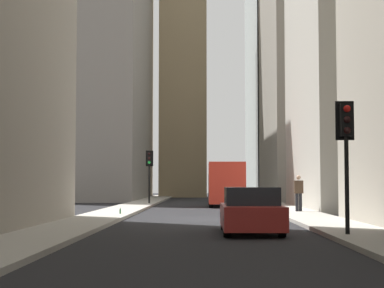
# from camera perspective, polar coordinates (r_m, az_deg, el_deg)

# --- Properties ---
(ground_plane) EXTENTS (135.00, 135.00, 0.00)m
(ground_plane) POSITION_cam_1_polar(r_m,az_deg,el_deg) (26.97, 1.18, -6.83)
(ground_plane) COLOR black
(sidewalk_right) EXTENTS (90.00, 2.20, 0.14)m
(sidewalk_right) POSITION_cam_1_polar(r_m,az_deg,el_deg) (27.33, -8.36, -6.60)
(sidewalk_right) COLOR #A8A399
(sidewalk_right) RESTS_ON ground_plane
(sidewalk_left) EXTENTS (90.00, 2.20, 0.14)m
(sidewalk_left) POSITION_cam_1_polar(r_m,az_deg,el_deg) (27.34, 10.72, -6.57)
(sidewalk_left) COLOR #A8A399
(sidewalk_left) RESTS_ON ground_plane
(building_left_far) EXTENTS (17.18, 10.50, 27.09)m
(building_left_far) POSITION_cam_1_polar(r_m,az_deg,el_deg) (59.14, 11.54, 8.25)
(building_left_far) COLOR gray
(building_left_far) RESTS_ON ground_plane
(building_right_far) EXTENTS (19.52, 10.50, 26.46)m
(building_right_far) POSITION_cam_1_polar(r_m,az_deg,el_deg) (60.60, -9.05, 7.63)
(building_right_far) COLOR gray
(building_right_far) RESTS_ON ground_plane
(church_spire) EXTENTS (5.63, 5.63, 39.51)m
(church_spire) POSITION_cam_1_polar(r_m,az_deg,el_deg) (71.74, -0.77, 11.89)
(church_spire) COLOR #9E8966
(church_spire) RESTS_ON ground_plane
(delivery_truck) EXTENTS (6.46, 2.25, 2.84)m
(delivery_truck) POSITION_cam_1_polar(r_m,az_deg,el_deg) (41.55, 3.08, -3.65)
(delivery_truck) COLOR red
(delivery_truck) RESTS_ON ground_plane
(sedan_red) EXTENTS (4.30, 1.78, 1.42)m
(sedan_red) POSITION_cam_1_polar(r_m,az_deg,el_deg) (19.54, 5.35, -6.11)
(sedan_red) COLOR maroon
(sedan_red) RESTS_ON ground_plane
(traffic_light_foreground) EXTENTS (0.43, 0.52, 3.70)m
(traffic_light_foreground) POSITION_cam_1_polar(r_m,az_deg,el_deg) (17.98, 13.77, 0.74)
(traffic_light_foreground) COLOR black
(traffic_light_foreground) RESTS_ON sidewalk_left
(traffic_light_midblock) EXTENTS (0.43, 0.52, 3.68)m
(traffic_light_midblock) POSITION_cam_1_polar(r_m,az_deg,el_deg) (44.14, -3.88, -1.86)
(traffic_light_midblock) COLOR black
(traffic_light_midblock) RESTS_ON sidewalk_right
(pedestrian) EXTENTS (0.26, 0.44, 1.79)m
(pedestrian) POSITION_cam_1_polar(r_m,az_deg,el_deg) (31.83, 9.62, -4.26)
(pedestrian) COLOR black
(pedestrian) RESTS_ON sidewalk_left
(discarded_bottle) EXTENTS (0.07, 0.07, 0.27)m
(discarded_bottle) POSITION_cam_1_polar(r_m,az_deg,el_deg) (29.13, -6.51, -6.07)
(discarded_bottle) COLOR #236033
(discarded_bottle) RESTS_ON sidewalk_right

